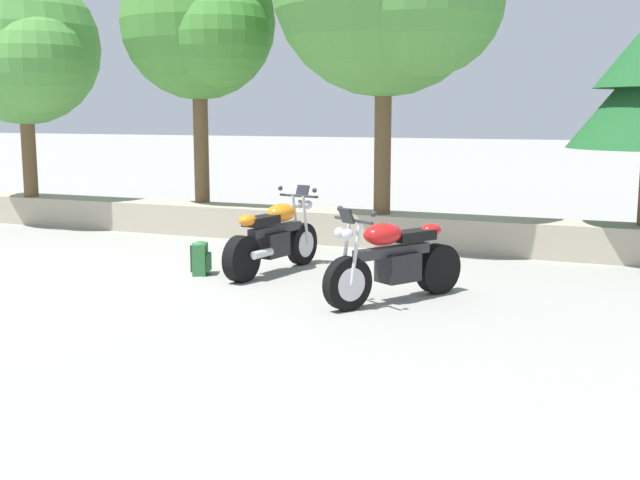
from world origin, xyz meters
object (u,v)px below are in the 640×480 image
rider_backpack (201,257)px  leafy_tree_far_left (25,51)px  motorcycle_red_centre (393,262)px  motorcycle_orange_near_left (275,238)px  leafy_tree_mid_left (202,25)px

rider_backpack → leafy_tree_far_left: bearing=151.9°
motorcycle_red_centre → rider_backpack: size_ratio=3.93×
motorcycle_orange_near_left → motorcycle_red_centre: (2.06, -1.04, 0.00)m
motorcycle_red_centre → leafy_tree_mid_left: bearing=140.7°
motorcycle_red_centre → leafy_tree_far_left: (-8.58, 3.51, 2.93)m
leafy_tree_far_left → leafy_tree_mid_left: bearing=7.8°
motorcycle_red_centre → leafy_tree_mid_left: 7.15m
motorcycle_red_centre → leafy_tree_far_left: bearing=157.8°
rider_backpack → leafy_tree_far_left: 7.14m
motorcycle_red_centre → leafy_tree_far_left: leafy_tree_far_left is taller
leafy_tree_far_left → motorcycle_red_centre: bearing=-22.2°
leafy_tree_far_left → leafy_tree_mid_left: size_ratio=0.93×
rider_backpack → leafy_tree_mid_left: bearing=119.3°
motorcycle_orange_near_left → leafy_tree_mid_left: bearing=133.8°
motorcycle_orange_near_left → rider_backpack: 1.06m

